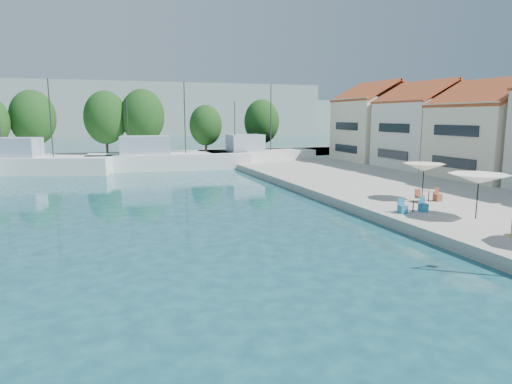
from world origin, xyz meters
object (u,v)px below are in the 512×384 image
object	(u,v)px
trawler_02	(36,164)
trawler_03	(166,160)
umbrella_white	(479,179)
umbrella_cream	(424,167)
trawler_04	(258,157)

from	to	relation	value
trawler_02	trawler_03	world-z (taller)	same
umbrella_white	umbrella_cream	distance (m)	5.57
trawler_04	umbrella_cream	world-z (taller)	trawler_04
trawler_04	trawler_03	bearing A→B (deg)	177.74
trawler_04	umbrella_cream	xyz separation A→B (m)	(1.34, -28.89, 1.66)
trawler_02	trawler_03	distance (m)	13.50
trawler_03	umbrella_cream	world-z (taller)	trawler_03
trawler_04	umbrella_cream	distance (m)	28.97
trawler_02	trawler_03	xyz separation A→B (m)	(13.50, 0.05, -0.00)
trawler_02	umbrella_white	bearing A→B (deg)	-36.07
umbrella_cream	trawler_04	bearing A→B (deg)	92.66
trawler_04	umbrella_white	world-z (taller)	trawler_04
umbrella_white	trawler_02	bearing A→B (deg)	126.89
trawler_02	trawler_04	bearing A→B (deg)	18.62
umbrella_white	trawler_03	bearing A→B (deg)	109.25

